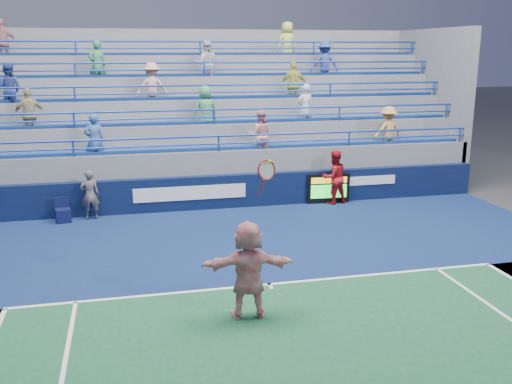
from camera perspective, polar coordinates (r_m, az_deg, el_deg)
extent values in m
plane|color=#333538|center=(12.76, 1.33, -9.30)|extent=(120.00, 120.00, 0.00)
cube|color=#0F1D4F|center=(14.74, -0.78, -5.97)|extent=(18.00, 8.40, 0.02)
cube|color=white|center=(12.75, 1.33, -9.21)|extent=(11.00, 0.10, 0.01)
cube|color=white|center=(12.66, 1.45, -9.38)|extent=(0.08, 0.30, 0.01)
cube|color=#091234|center=(18.63, -3.58, 0.03)|extent=(18.00, 0.30, 1.10)
cube|color=white|center=(18.34, -6.59, -0.11)|extent=(3.60, 0.02, 0.45)
cube|color=white|center=(19.94, 11.40, 1.15)|extent=(1.80, 0.02, 0.30)
cube|color=slate|center=(21.48, -4.88, 1.89)|extent=(18.00, 5.60, 1.10)
cube|color=slate|center=(21.40, -4.90, 2.87)|extent=(18.00, 5.60, 1.85)
cube|color=#153D96|center=(18.94, -3.94, 4.43)|extent=(17.40, 0.45, 0.10)
cylinder|color=#1F43A8|center=(18.48, -3.77, 5.60)|extent=(18.00, 0.07, 0.07)
cube|color=slate|center=(21.82, -5.11, 4.08)|extent=(18.00, 4.60, 2.60)
cube|color=#153D96|center=(19.81, -4.44, 7.03)|extent=(17.40, 0.45, 0.10)
cylinder|color=#1F43A8|center=(19.37, -4.29, 8.22)|extent=(18.00, 0.07, 0.07)
cube|color=slate|center=(22.25, -5.31, 5.25)|extent=(18.00, 3.60, 3.35)
cube|color=#153D96|center=(20.72, -4.90, 9.42)|extent=(17.40, 0.45, 0.10)
cylinder|color=#1F43A8|center=(20.29, -4.77, 10.60)|extent=(18.00, 0.07, 0.07)
cube|color=slate|center=(22.68, -5.50, 6.37)|extent=(18.00, 2.60, 4.10)
cube|color=#153D96|center=(21.66, -5.33, 11.59)|extent=(17.40, 0.45, 0.10)
cylinder|color=#1F43A8|center=(21.25, -5.21, 12.77)|extent=(18.00, 0.07, 0.07)
cube|color=slate|center=(23.13, -5.69, 7.45)|extent=(18.00, 1.60, 4.85)
cube|color=#153D96|center=(22.63, -5.73, 13.59)|extent=(17.40, 0.45, 0.10)
cylinder|color=#1F43A8|center=(22.24, -5.62, 14.74)|extent=(18.00, 0.07, 0.07)
imported|color=#2F3D8D|center=(20.81, -23.45, 9.40)|extent=(0.96, 0.83, 1.70)
imported|color=#E09B91|center=(20.51, -10.35, 10.26)|extent=(1.10, 0.64, 1.70)
imported|color=#315995|center=(18.68, -15.86, 4.97)|extent=(0.68, 0.50, 1.70)
imported|color=silver|center=(20.53, 4.92, 8.34)|extent=(0.69, 0.52, 1.70)
imported|color=#C07C84|center=(22.81, -23.95, 13.45)|extent=(1.01, 0.45, 1.70)
imported|color=#449765|center=(19.74, -5.06, 8.11)|extent=(0.94, 0.72, 1.70)
imported|color=pink|center=(19.16, 0.41, 5.72)|extent=(0.92, 0.77, 1.70)
imported|color=#EDF65F|center=(23.35, 3.13, 14.58)|extent=(0.94, 0.73, 1.70)
imported|color=tan|center=(20.72, 13.05, 5.99)|extent=(1.18, 0.79, 1.70)
imported|color=#3A8155|center=(21.47, -15.58, 12.15)|extent=(0.71, 0.56, 1.70)
imported|color=#303F90|center=(22.78, 6.85, 12.63)|extent=(1.16, 0.75, 1.70)
imported|color=tan|center=(19.77, -21.68, 7.19)|extent=(1.06, 0.59, 1.70)
imported|color=silver|center=(21.67, -4.96, 12.61)|extent=(0.93, 0.79, 1.70)
imported|color=#BFC84D|center=(21.38, 3.80, 10.60)|extent=(1.05, 0.57, 1.70)
cube|color=black|center=(19.37, 7.22, 0.35)|extent=(1.47, 0.23, 1.01)
cube|color=gold|center=(19.22, 7.34, 1.17)|extent=(1.24, 0.02, 0.20)
cube|color=#19E533|center=(19.31, 7.31, 0.07)|extent=(1.24, 0.02, 0.45)
cube|color=#0B1139|center=(18.08, -18.72, -2.25)|extent=(0.50, 0.50, 0.42)
cube|color=#0B1139|center=(18.16, -18.76, -0.95)|extent=(0.42, 0.13, 0.33)
imported|color=white|center=(11.00, -0.77, -7.78)|extent=(1.84, 0.76, 1.93)
torus|color=maroon|center=(10.51, 1.06, 2.22)|extent=(0.40, 0.23, 0.39)
cylinder|color=maroon|center=(10.56, 0.53, 0.48)|extent=(0.09, 0.22, 0.35)
sphere|color=#C1D030|center=(10.44, 1.40, 3.07)|extent=(0.07, 0.07, 0.07)
imported|color=#161E3D|center=(18.03, -16.28, -0.27)|extent=(0.62, 0.46, 1.54)
imported|color=#B1141D|center=(19.25, 7.81, 1.47)|extent=(1.00, 0.85, 1.81)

